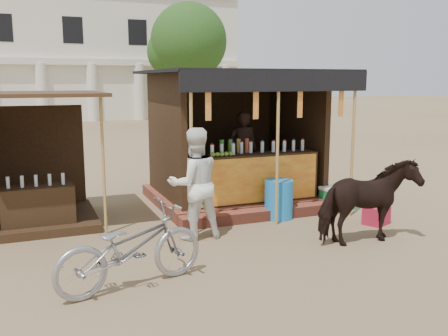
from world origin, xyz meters
TOP-DOWN VIEW (x-y plane):
  - ground at (0.00, 0.00)m, footprint 120.00×120.00m
  - main_stall at (1.01, 3.36)m, footprint 3.60×3.61m
  - secondary_stall at (-3.17, 3.24)m, footprint 2.40×2.40m
  - cow at (1.84, 0.06)m, footprint 1.62×0.75m
  - motorbike at (-2.00, -0.25)m, footprint 2.10×1.16m
  - bystander at (-0.62, 1.36)m, footprint 0.91×0.72m
  - blue_barrel at (1.23, 1.90)m, footprint 0.57×0.57m
  - red_crate at (2.70, 0.89)m, footprint 0.54×0.50m
  - cooler at (2.68, 2.08)m, footprint 0.68×0.51m
  - background_building at (-2.00, 29.94)m, footprint 26.00×7.45m
  - tree at (5.81, 22.14)m, footprint 4.50×4.40m

SIDE VIEW (x-z plane):
  - ground at x=0.00m, z-range 0.00..0.00m
  - red_crate at x=2.70m, z-range 0.00..0.33m
  - cooler at x=2.68m, z-range 0.00..0.46m
  - blue_barrel at x=1.23m, z-range 0.00..0.74m
  - motorbike at x=-2.00m, z-range 0.00..1.05m
  - cow at x=1.84m, z-range 0.00..1.36m
  - secondary_stall at x=-3.17m, z-range -0.34..2.04m
  - bystander at x=-0.62m, z-range 0.00..1.84m
  - main_stall at x=1.01m, z-range -0.36..2.42m
  - background_building at x=-2.00m, z-range -0.11..8.07m
  - tree at x=5.81m, z-range 1.13..8.13m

